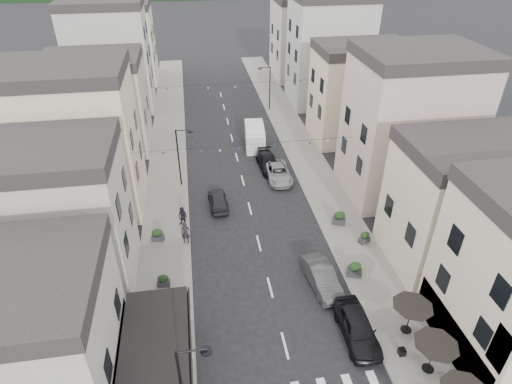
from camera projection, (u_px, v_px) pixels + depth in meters
sidewalk_left at (168, 158)px, 47.06m from camera, size 4.00×76.00×0.12m
sidewalk_right at (301, 148)px, 49.04m from camera, size 4.00×76.00×0.12m
boutique_awning at (160, 341)px, 23.03m from camera, size 3.77×7.50×3.28m
buildings_row_left at (99, 90)px, 47.62m from camera, size 10.20×54.16×14.00m
buildings_row_right at (352, 79)px, 50.38m from camera, size 10.20×54.16×14.50m
cafe_terrace at (435, 348)px, 23.58m from camera, size 2.50×8.10×2.53m
streetlamp_left_near at (186, 381)px, 20.41m from camera, size 1.70×0.56×6.00m
streetlamp_left_far at (181, 152)px, 40.33m from camera, size 1.70×0.56×6.00m
streetlamp_right_far at (268, 84)px, 56.80m from camera, size 1.70×0.56×6.00m
bollards at (287, 348)px, 25.86m from camera, size 11.66×10.26×0.60m
bunting_near at (248, 148)px, 36.72m from camera, size 19.00×0.28×0.62m
bunting_far at (228, 87)px, 50.00m from camera, size 19.00×0.28×0.62m
parked_car_a at (357, 327)px, 26.66m from camera, size 1.97×4.84×1.65m
parked_car_b at (322, 277)px, 30.44m from camera, size 2.17×4.84×1.54m
parked_car_c at (278, 173)px, 43.01m from camera, size 2.37×5.06×1.40m
parked_car_d at (268, 162)px, 44.82m from camera, size 2.22×4.89×1.39m
parked_car_e at (218, 200)px, 38.85m from camera, size 1.77×4.08×1.37m
delivery_van at (255, 136)px, 49.00m from camera, size 2.61×5.50×2.55m
pedestrian_a at (186, 233)px, 34.18m from camera, size 0.78×0.58×1.96m
pedestrian_b at (183, 217)px, 36.15m from camera, size 1.11×1.04×1.82m
planter_la at (163, 281)px, 30.39m from camera, size 0.93×0.57×0.99m
planter_lb at (157, 235)px, 34.65m from camera, size 1.08×0.74×1.11m
planter_ra at (355, 269)px, 31.20m from camera, size 1.23×0.94×1.23m
planter_rb at (365, 237)px, 34.46m from camera, size 1.03×0.83×1.02m
planter_rc at (339, 218)px, 36.51m from camera, size 1.26×0.97×1.25m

